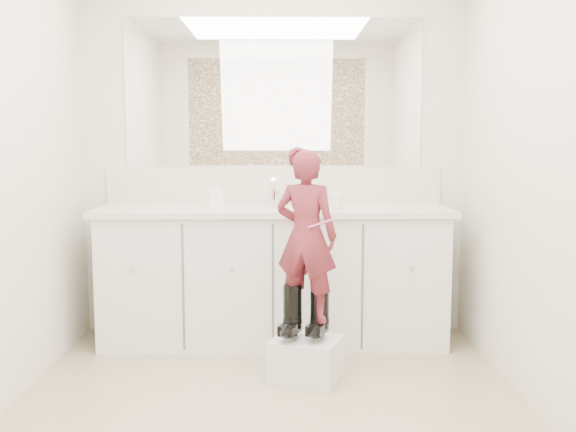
{
  "coord_description": "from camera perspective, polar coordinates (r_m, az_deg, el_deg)",
  "views": [
    {
      "loc": [
        0.05,
        -2.91,
        1.31
      ],
      "look_at": [
        0.09,
        0.73,
        0.89
      ],
      "focal_mm": 40.0,
      "sensor_mm": 36.0,
      "label": 1
    }
  ],
  "objects": [
    {
      "name": "floor",
      "position": [
        3.19,
        -1.56,
        -17.69
      ],
      "size": [
        3.0,
        3.0,
        0.0
      ],
      "primitive_type": "plane",
      "color": "#877858",
      "rests_on": "ground"
    },
    {
      "name": "wall_back",
      "position": [
        4.41,
        -1.27,
        5.13
      ],
      "size": [
        2.6,
        0.0,
        2.6
      ],
      "primitive_type": "plane",
      "rotation": [
        1.57,
        0.0,
        0.0
      ],
      "color": "beige",
      "rests_on": "floor"
    },
    {
      "name": "wall_front",
      "position": [
        1.41,
        -2.75,
        2.11
      ],
      "size": [
        2.6,
        0.0,
        2.6
      ],
      "primitive_type": "plane",
      "rotation": [
        -1.57,
        0.0,
        0.0
      ],
      "color": "beige",
      "rests_on": "floor"
    },
    {
      "name": "wall_right",
      "position": [
        3.16,
        22.68,
        4.07
      ],
      "size": [
        0.0,
        3.0,
        3.0
      ],
      "primitive_type": "plane",
      "rotation": [
        1.57,
        0.0,
        -1.57
      ],
      "color": "beige",
      "rests_on": "floor"
    },
    {
      "name": "vanity_cabinet",
      "position": [
        4.23,
        -1.29,
        -5.53
      ],
      "size": [
        2.2,
        0.55,
        0.85
      ],
      "primitive_type": "cube",
      "color": "silver",
      "rests_on": "floor"
    },
    {
      "name": "countertop",
      "position": [
        4.14,
        -1.31,
        0.46
      ],
      "size": [
        2.28,
        0.58,
        0.04
      ],
      "primitive_type": "cube",
      "color": "beige",
      "rests_on": "vanity_cabinet"
    },
    {
      "name": "backsplash",
      "position": [
        4.4,
        -1.27,
        2.72
      ],
      "size": [
        2.28,
        0.03,
        0.25
      ],
      "primitive_type": "cube",
      "color": "beige",
      "rests_on": "countertop"
    },
    {
      "name": "mirror",
      "position": [
        4.41,
        -1.29,
        10.85
      ],
      "size": [
        2.0,
        0.02,
        1.0
      ],
      "primitive_type": "cube",
      "color": "white",
      "rests_on": "wall_back"
    },
    {
      "name": "faucet",
      "position": [
        4.3,
        -1.29,
        1.62
      ],
      "size": [
        0.08,
        0.08,
        0.1
      ],
      "primitive_type": "cylinder",
      "color": "silver",
      "rests_on": "countertop"
    },
    {
      "name": "cup",
      "position": [
        4.11,
        4.36,
        1.34
      ],
      "size": [
        0.13,
        0.13,
        0.1
      ],
      "primitive_type": "imported",
      "rotation": [
        0.0,
        0.0,
        0.26
      ],
      "color": "beige",
      "rests_on": "countertop"
    },
    {
      "name": "soap_bottle",
      "position": [
        4.09,
        -6.36,
        1.94
      ],
      "size": [
        0.09,
        0.09,
        0.19
      ],
      "primitive_type": "imported",
      "rotation": [
        0.0,
        0.0,
        0.08
      ],
      "color": "white",
      "rests_on": "countertop"
    },
    {
      "name": "step_stool",
      "position": [
        3.64,
        1.61,
        -12.58
      ],
      "size": [
        0.44,
        0.41,
        0.23
      ],
      "primitive_type": "cube",
      "rotation": [
        0.0,
        0.0,
        -0.36
      ],
      "color": "silver",
      "rests_on": "floor"
    },
    {
      "name": "boot_left",
      "position": [
        3.58,
        0.4,
        -8.48
      ],
      "size": [
        0.17,
        0.23,
        0.3
      ],
      "primitive_type": null,
      "rotation": [
        0.0,
        0.0,
        -0.36
      ],
      "color": "black",
      "rests_on": "step_stool"
    },
    {
      "name": "boot_right",
      "position": [
        3.59,
        2.82,
        -8.46
      ],
      "size": [
        0.17,
        0.23,
        0.3
      ],
      "primitive_type": null,
      "rotation": [
        0.0,
        0.0,
        -0.36
      ],
      "color": "black",
      "rests_on": "step_stool"
    },
    {
      "name": "toddler",
      "position": [
        3.5,
        1.64,
        -1.78
      ],
      "size": [
        0.4,
        0.33,
        0.94
      ],
      "primitive_type": "imported",
      "rotation": [
        0.0,
        0.0,
        2.78
      ],
      "color": "#A8333C",
      "rests_on": "step_stool"
    },
    {
      "name": "toothbrush",
      "position": [
        3.41,
        2.87,
        -0.68
      ],
      "size": [
        0.13,
        0.06,
        0.06
      ],
      "primitive_type": "cylinder",
      "rotation": [
        0.0,
        1.22,
        -0.36
      ],
      "color": "#E257A0",
      "rests_on": "toddler"
    }
  ]
}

